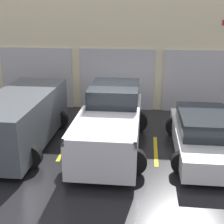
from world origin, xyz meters
TOP-DOWN VIEW (x-y plane):
  - ground_plane at (0.00, 0.00)m, footprint 28.00×28.00m
  - shophouse_building at (-0.01, 3.29)m, footprint 16.56×0.68m
  - pickup_truck at (0.00, -1.03)m, footprint 2.41×5.12m
  - sedan_white at (2.98, -1.26)m, footprint 2.24×4.45m
  - sedan_side at (-2.98, -1.29)m, footprint 2.35×4.97m
  - parking_stripe_left at (-1.49, -1.29)m, footprint 0.12×2.20m
  - parking_stripe_centre at (1.49, -1.29)m, footprint 0.12×2.20m

SIDE VIEW (x-z plane):
  - ground_plane at x=0.00m, z-range 0.00..0.00m
  - parking_stripe_left at x=-1.49m, z-range 0.00..0.01m
  - parking_stripe_centre at x=1.49m, z-range 0.00..0.01m
  - sedan_white at x=2.98m, z-range -0.04..1.26m
  - pickup_truck at x=0.00m, z-range -0.05..1.76m
  - sedan_side at x=-2.98m, z-range 0.07..1.82m
  - shophouse_building at x=-0.01m, z-range -0.05..4.90m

